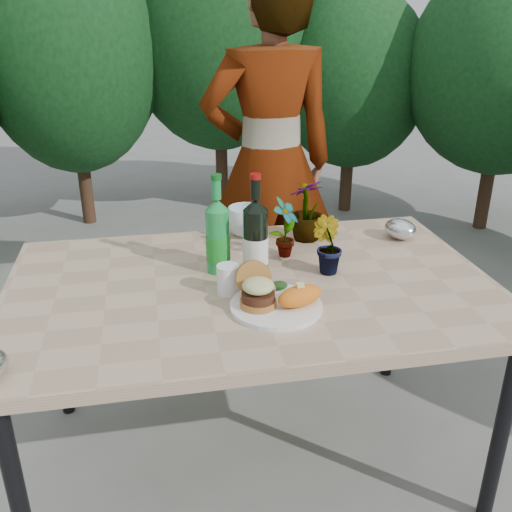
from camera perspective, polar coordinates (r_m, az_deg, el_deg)
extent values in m
plane|color=slate|center=(2.32, -0.40, -19.46)|extent=(80.00, 80.00, 0.00)
cube|color=tan|center=(1.90, -0.46, -3.19)|extent=(1.60, 1.00, 0.04)
cylinder|color=black|center=(1.80, -22.61, -21.85)|extent=(0.05, 0.05, 0.71)
cylinder|color=black|center=(2.03, 23.28, -16.01)|extent=(0.05, 0.05, 0.71)
cylinder|color=black|center=(2.46, -19.24, -7.89)|extent=(0.05, 0.05, 0.71)
cylinder|color=black|center=(2.63, 13.52, -4.95)|extent=(0.05, 0.05, 0.71)
cylinder|color=#382316|center=(4.70, -16.55, 5.72)|extent=(0.10, 0.10, 0.42)
ellipsoid|color=#184A1E|center=(4.50, -18.34, 19.75)|extent=(1.33, 1.33, 1.88)
cylinder|color=#382316|center=(4.89, -3.42, 7.86)|extent=(0.10, 0.10, 0.50)
ellipsoid|color=#184A1E|center=(4.70, -3.80, 22.08)|extent=(1.48, 1.48, 1.90)
cylinder|color=#382316|center=(4.85, 8.95, 6.75)|extent=(0.10, 0.10, 0.38)
ellipsoid|color=#184A1E|center=(4.68, 9.66, 17.07)|extent=(1.17, 1.17, 1.37)
cylinder|color=#382316|center=(4.72, 21.81, 5.21)|extent=(0.10, 0.10, 0.44)
ellipsoid|color=#184A1E|center=(4.54, 23.73, 16.89)|extent=(1.38, 1.38, 1.50)
cylinder|color=white|center=(1.73, 2.01, -5.04)|extent=(0.28, 0.28, 0.01)
cylinder|color=#B7722D|center=(1.71, 0.21, -4.70)|extent=(0.11, 0.11, 0.02)
cylinder|color=#472314|center=(1.70, 0.22, -4.03)|extent=(0.10, 0.10, 0.02)
ellipsoid|color=beige|center=(1.68, 0.22, -2.99)|extent=(0.10, 0.10, 0.04)
cylinder|color=#B7722D|center=(1.75, -0.26, -2.22)|extent=(0.11, 0.06, 0.11)
ellipsoid|color=orange|center=(1.71, 4.41, -4.00)|extent=(0.17, 0.12, 0.06)
ellipsoid|color=olive|center=(1.80, 1.38, -3.13)|extent=(0.04, 0.04, 0.02)
ellipsoid|color=#193814|center=(1.81, 2.28, -2.95)|extent=(0.06, 0.04, 0.03)
cylinder|color=black|center=(1.89, -0.05, 1.26)|extent=(0.08, 0.08, 0.23)
cylinder|color=white|center=(1.90, -0.05, 0.61)|extent=(0.09, 0.09, 0.09)
cone|color=black|center=(1.84, -0.05, 5.15)|extent=(0.08, 0.08, 0.04)
cylinder|color=black|center=(1.83, -0.05, 6.72)|extent=(0.03, 0.03, 0.07)
cylinder|color=maroon|center=(1.81, -0.05, 7.97)|extent=(0.04, 0.04, 0.02)
cylinder|color=#198B3A|center=(1.93, -3.83, 1.49)|extent=(0.08, 0.08, 0.22)
cylinder|color=#198C26|center=(1.94, -3.81, 0.89)|extent=(0.08, 0.08, 0.09)
cone|color=#198B3A|center=(1.88, -3.93, 5.15)|extent=(0.08, 0.08, 0.04)
cylinder|color=#198B3A|center=(1.87, -3.98, 6.67)|extent=(0.03, 0.03, 0.07)
cylinder|color=#0C5919|center=(1.85, -4.02, 7.90)|extent=(0.04, 0.04, 0.02)
cylinder|color=white|center=(1.80, -2.80, -2.35)|extent=(0.07, 0.07, 0.09)
imported|color=#28521C|center=(2.04, 2.93, 2.82)|extent=(0.14, 0.14, 0.22)
imported|color=#28591E|center=(1.94, 7.12, 1.04)|extent=(0.13, 0.14, 0.19)
imported|color=#24551D|center=(2.20, 5.12, 4.63)|extent=(0.18, 0.18, 0.24)
imported|color=silver|center=(2.25, -1.07, 3.49)|extent=(0.15, 0.15, 0.12)
ellipsoid|color=silver|center=(2.30, 14.24, 2.65)|extent=(0.15, 0.17, 0.08)
imported|color=#9D6C4E|center=(2.74, 1.35, 9.10)|extent=(0.68, 0.47, 1.79)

